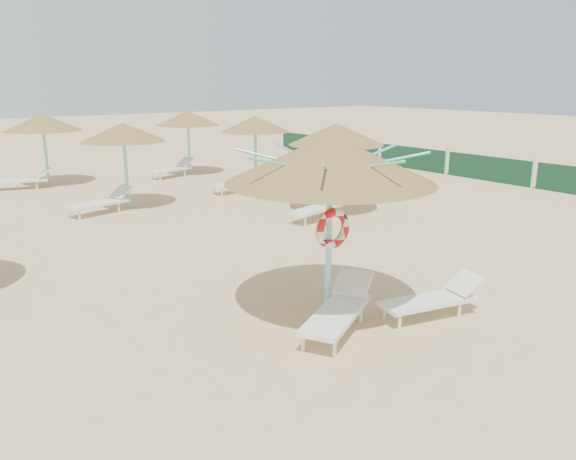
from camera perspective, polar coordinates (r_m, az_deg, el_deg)
ground at (r=10.10m, az=2.80°, el=-7.98°), size 120.00×120.00×0.00m
main_palapa at (r=9.16m, az=4.31°, el=7.14°), size 3.46×3.46×3.10m
lounger_main_a at (r=9.20m, az=5.23°, el=-8.01°), size 2.07×1.53×0.74m
lounger_main_b at (r=10.00m, az=14.62°, el=-6.74°), size 1.92×0.96×0.67m
palapa_field at (r=19.09m, az=-17.60°, el=9.41°), size 14.59×13.74×2.72m
windbreak_fence at (r=26.51m, az=12.53°, el=7.14°), size 0.08×19.84×1.10m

